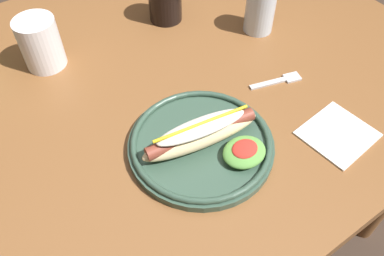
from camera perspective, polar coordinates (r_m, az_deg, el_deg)
ground_plane at (r=1.50m, az=-1.77°, el=-13.32°), size 8.00×8.00×0.00m
dining_table at (r=0.97m, az=-2.68°, el=4.14°), size 1.24×1.00×0.74m
hot_dog_plate at (r=0.74m, az=1.67°, el=-1.99°), size 0.28×0.28×0.08m
fork at (r=0.90m, az=12.55°, el=6.72°), size 0.12×0.05×0.00m
soda_cup at (r=1.04m, az=-3.94°, el=18.05°), size 0.08×0.08×0.11m
water_cup at (r=1.01m, az=9.82°, el=16.44°), size 0.07×0.07×0.11m
extra_cup at (r=0.95m, az=-21.10°, el=11.38°), size 0.09×0.09×0.12m
napkin at (r=0.83m, az=20.35°, el=-0.83°), size 0.14×0.13×0.00m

